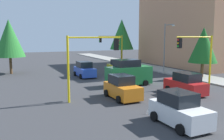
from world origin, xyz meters
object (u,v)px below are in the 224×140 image
(car_blue, at_px, (85,70))
(street_lamp_curbside, at_px, (166,42))
(traffic_signal_near_left, at_px, (197,51))
(tree_roadside_near, at_px, (203,45))
(car_white, at_px, (179,110))
(traffic_signal_far_left, at_px, (113,44))
(traffic_signal_near_right, at_px, (91,55))
(car_orange, at_px, (122,88))
(delivery_van_green, at_px, (128,73))
(tree_roadside_far, at_px, (122,34))
(tree_opposite_side, at_px, (9,38))
(car_red, at_px, (185,84))
(car_yellow, at_px, (118,67))

(car_blue, bearing_deg, street_lamp_curbside, 82.02)
(traffic_signal_near_left, height_order, car_blue, traffic_signal_near_left)
(traffic_signal_near_left, distance_m, tree_roadside_near, 6.31)
(traffic_signal_near_left, xyz_separation_m, car_white, (7.45, -8.51, -2.86))
(traffic_signal_far_left, relative_size, traffic_signal_near_left, 1.02)
(street_lamp_curbside, height_order, car_white, street_lamp_curbside)
(traffic_signal_near_right, distance_m, traffic_signal_near_left, 11.26)
(car_blue, height_order, car_orange, same)
(delivery_van_green, bearing_deg, street_lamp_curbside, 121.50)
(traffic_signal_near_left, height_order, tree_roadside_near, tree_roadside_near)
(traffic_signal_near_right, relative_size, street_lamp_curbside, 0.75)
(traffic_signal_near_right, height_order, street_lamp_curbside, street_lamp_curbside)
(delivery_van_green, bearing_deg, tree_roadside_far, 154.69)
(tree_opposite_side, bearing_deg, car_white, 17.71)
(tree_roadside_far, distance_m, tree_opposite_side, 21.37)
(delivery_van_green, bearing_deg, tree_opposite_side, -141.73)
(traffic_signal_near_left, bearing_deg, traffic_signal_far_left, 179.94)
(car_red, bearing_deg, car_white, -44.35)
(delivery_van_green, bearing_deg, car_blue, -161.00)
(car_yellow, bearing_deg, car_white, -16.08)
(street_lamp_curbside, distance_m, car_orange, 16.35)
(car_blue, relative_size, car_red, 1.02)
(traffic_signal_far_left, bearing_deg, car_white, -17.26)
(traffic_signal_near_right, xyz_separation_m, tree_opposite_side, (-18.00, -5.37, 1.21))
(tree_opposite_side, xyz_separation_m, car_red, (19.64, 13.80, -4.05))
(street_lamp_curbside, relative_size, tree_opposite_side, 0.93)
(tree_opposite_side, distance_m, car_orange, 20.61)
(car_orange, bearing_deg, car_white, 1.85)
(tree_roadside_near, bearing_deg, traffic_signal_near_right, -76.07)
(tree_roadside_far, height_order, car_orange, tree_roadside_far)
(delivery_van_green, xyz_separation_m, car_blue, (-7.24, -2.49, -0.38))
(traffic_signal_near_right, distance_m, tree_opposite_side, 18.82)
(street_lamp_curbside, xyz_separation_m, car_white, (17.06, -12.08, -3.45))
(traffic_signal_near_left, bearing_deg, delivery_van_green, -125.59)
(tree_roadside_near, relative_size, tree_opposite_side, 0.84)
(tree_roadside_near, distance_m, car_orange, 14.71)
(car_red, bearing_deg, car_orange, -100.01)
(car_orange, bearing_deg, traffic_signal_near_left, 93.92)
(traffic_signal_far_left, height_order, traffic_signal_near_right, traffic_signal_far_left)
(street_lamp_curbside, bearing_deg, tree_roadside_far, 178.81)
(traffic_signal_far_left, xyz_separation_m, delivery_van_green, (16.00, -5.61, -2.55))
(traffic_signal_near_right, height_order, tree_opposite_side, tree_opposite_side)
(tree_roadside_near, relative_size, car_blue, 1.54)
(traffic_signal_far_left, relative_size, tree_roadside_far, 0.63)
(tree_roadside_near, bearing_deg, street_lamp_curbside, -166.95)
(delivery_van_green, height_order, car_red, delivery_van_green)
(delivery_van_green, bearing_deg, traffic_signal_far_left, 160.68)
(traffic_signal_near_right, bearing_deg, car_red, 78.99)
(tree_roadside_near, xyz_separation_m, car_red, (5.64, -7.70, -3.23))
(car_red, bearing_deg, delivery_van_green, -153.94)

